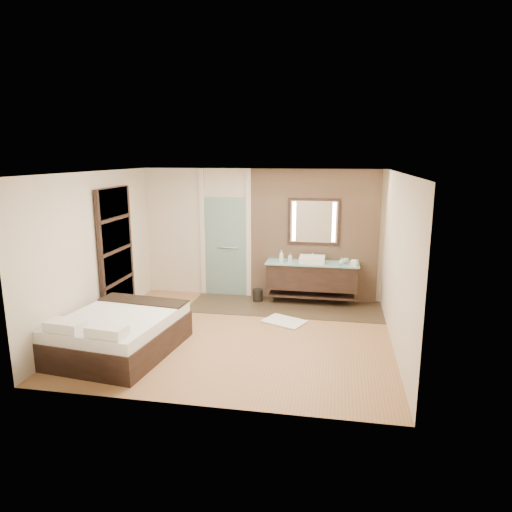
% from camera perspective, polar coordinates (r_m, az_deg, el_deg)
% --- Properties ---
extents(floor, '(5.00, 5.00, 0.00)m').
position_cam_1_polar(floor, '(7.79, -2.19, -9.86)').
color(floor, '#98633F').
rests_on(floor, ground).
extents(tile_strip, '(3.80, 1.30, 0.01)m').
position_cam_1_polar(tile_strip, '(9.18, 3.64, -6.33)').
color(tile_strip, '#3B2D20').
rests_on(tile_strip, floor).
extents(stone_wall, '(2.60, 0.08, 2.70)m').
position_cam_1_polar(stone_wall, '(9.40, 7.22, 2.51)').
color(stone_wall, tan).
rests_on(stone_wall, floor).
extents(vanity, '(1.85, 0.55, 0.88)m').
position_cam_1_polar(vanity, '(9.28, 6.99, -2.49)').
color(vanity, black).
rests_on(vanity, stone_wall).
extents(mirror_unit, '(1.06, 0.04, 0.96)m').
position_cam_1_polar(mirror_unit, '(9.30, 7.25, 4.27)').
color(mirror_unit, black).
rests_on(mirror_unit, stone_wall).
extents(frosted_door, '(1.10, 0.12, 2.70)m').
position_cam_1_polar(frosted_door, '(9.69, -3.80, 1.65)').
color(frosted_door, '#ABD8D0').
rests_on(frosted_door, floor).
extents(shoji_partition, '(0.06, 1.20, 2.40)m').
position_cam_1_polar(shoji_partition, '(8.79, -17.04, 0.44)').
color(shoji_partition, black).
rests_on(shoji_partition, floor).
extents(bed, '(1.75, 2.08, 0.74)m').
position_cam_1_polar(bed, '(7.36, -16.70, -9.21)').
color(bed, black).
rests_on(bed, floor).
extents(bath_mat, '(0.86, 0.75, 0.02)m').
position_cam_1_polar(bath_mat, '(8.37, 3.57, -8.13)').
color(bath_mat, white).
rests_on(bath_mat, floor).
extents(waste_bin, '(0.26, 0.26, 0.26)m').
position_cam_1_polar(waste_bin, '(9.46, 0.21, -4.94)').
color(waste_bin, black).
rests_on(waste_bin, floor).
extents(tissue_box, '(0.15, 0.15, 0.10)m').
position_cam_1_polar(tissue_box, '(9.09, 12.17, -0.81)').
color(tissue_box, white).
rests_on(tissue_box, vanity).
extents(soap_bottle_a, '(0.11, 0.11, 0.24)m').
position_cam_1_polar(soap_bottle_a, '(9.17, 3.19, 0.01)').
color(soap_bottle_a, silver).
rests_on(soap_bottle_a, vanity).
extents(soap_bottle_b, '(0.09, 0.09, 0.17)m').
position_cam_1_polar(soap_bottle_b, '(9.22, 4.29, -0.16)').
color(soap_bottle_b, '#B2B2B2').
rests_on(soap_bottle_b, vanity).
extents(soap_bottle_c, '(0.14, 0.14, 0.14)m').
position_cam_1_polar(soap_bottle_c, '(9.07, 10.65, -0.64)').
color(soap_bottle_c, '#A0C9C8').
rests_on(soap_bottle_c, vanity).
extents(cup, '(0.16, 0.16, 0.09)m').
position_cam_1_polar(cup, '(9.23, 11.14, -0.59)').
color(cup, silver).
rests_on(cup, vanity).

